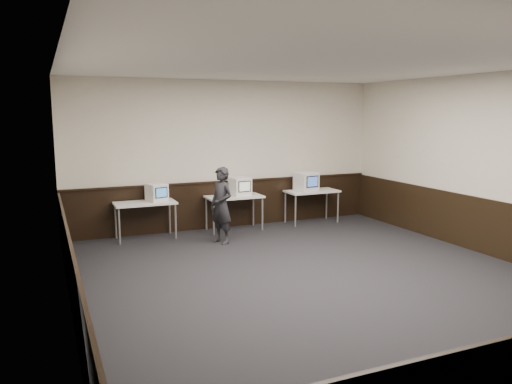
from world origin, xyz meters
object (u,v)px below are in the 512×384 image
emac_left (157,192)px  desk_center (234,199)px  emac_right (306,181)px  person (221,205)px  desk_left (145,206)px  desk_right (312,193)px  emac_center (240,186)px

emac_left → desk_center: bearing=-17.7°
emac_right → person: person is taller
desk_left → desk_center: same height
desk_center → desk_right: same height
desk_right → emac_center: 1.77m
desk_center → person: person is taller
emac_right → emac_left: bearing=171.3°
emac_center → emac_right: (1.60, -0.03, 0.02)m
desk_left → emac_left: size_ratio=2.62×
desk_center → desk_right: (1.90, 0.00, 0.00)m
emac_right → desk_right: bearing=-10.4°
desk_right → emac_right: bearing=178.0°
desk_right → desk_left: bearing=180.0°
desk_left → desk_center: size_ratio=1.00×
desk_right → emac_right: size_ratio=2.33×
desk_left → desk_right: 3.80m
emac_left → emac_center: 1.80m
emac_right → emac_center: bearing=170.4°
desk_center → desk_right: bearing=0.0°
desk_center → emac_center: bearing=14.4°
emac_center → emac_right: bearing=-7.5°
desk_right → person: person is taller
desk_center → emac_left: 1.67m
person → desk_right: bearing=87.9°
emac_left → person: 1.41m
emac_left → person: size_ratio=0.31×
desk_left → emac_left: 0.35m
person → desk_left: bearing=-147.0°
emac_right → person: size_ratio=0.35×
desk_right → emac_left: emac_left is taller
person → emac_center: bearing=119.3°
desk_left → person: size_ratio=0.81×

